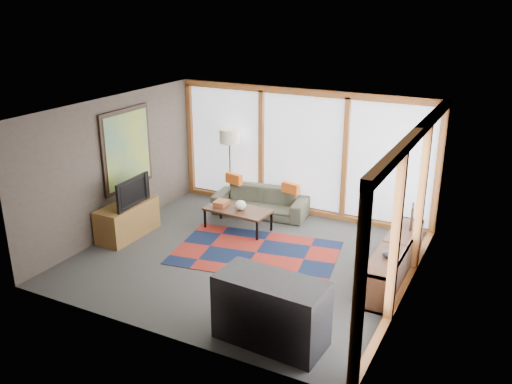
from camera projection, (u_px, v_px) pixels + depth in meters
The scene contains 17 objects.
ground at pixel (245, 259), 9.38m from camera, with size 5.50×5.50×0.00m, color #32322F.
room_envelope at pixel (286, 169), 9.12m from camera, with size 5.52×5.02×2.62m.
rug at pixel (256, 253), 9.59m from camera, with size 2.83×1.82×0.01m, color maroon.
sofa at pixel (260, 201), 11.21m from camera, with size 1.94×0.76×0.57m, color #3D3E2F.
pillow_left at pixel (234, 179), 11.37m from camera, with size 0.40×0.12×0.22m, color #D85919.
pillow_right at pixel (291, 188), 10.83m from camera, with size 0.38×0.11×0.21m, color #D85919.
floor_lamp at pixel (230, 167), 11.62m from camera, with size 0.42×0.42×1.66m, color #2F2016, non-canonical shape.
coffee_table at pixel (238, 219), 10.51m from camera, with size 1.26×0.63×0.42m, color #311E0F, non-canonical shape.
book_stack at pixel (221, 203), 10.60m from camera, with size 0.23×0.29×0.10m, color brown.
vase at pixel (240, 205), 10.37m from camera, with size 0.22×0.22×0.19m, color silver.
bookshelf at pixel (394, 261), 8.66m from camera, with size 0.43×2.39×0.60m, color #311E0F, non-canonical shape.
bowl_a at pixel (389, 254), 8.10m from camera, with size 0.19×0.19×0.09m, color black.
bowl_b at pixel (394, 246), 8.38m from camera, with size 0.15×0.15×0.08m, color black.
shelf_picture at pixel (412, 216), 9.10m from camera, with size 0.04×0.30×0.40m, color black.
tv_console at pixel (128, 220), 10.19m from camera, with size 0.53×1.28×0.64m, color brown.
television at pixel (129, 191), 9.93m from camera, with size 0.94×0.12×0.54m, color black.
bar_counter at pixel (271, 311), 6.99m from camera, with size 1.44×0.67×0.91m, color black.
Camera 1 is at (4.01, -7.42, 4.27)m, focal length 38.00 mm.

